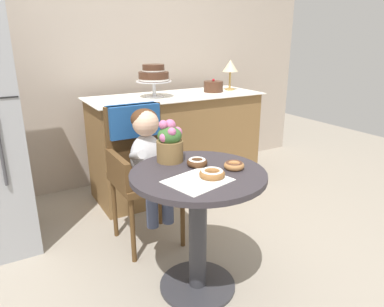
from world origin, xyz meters
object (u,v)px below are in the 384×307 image
Objects in this scene: donut_mid at (234,165)px; table_lamp at (230,67)px; donut_front at (212,173)px; flower_vase at (170,142)px; round_layer_cake at (213,87)px; cafe_table at (198,208)px; seated_child at (149,153)px; tiered_cake_stand at (154,76)px; wicker_chair at (140,152)px; donut_side at (197,162)px.

table_lamp is at bearing 55.06° from donut_mid.
donut_front is at bearing -128.50° from table_lamp.
flower_vase is 1.33× the size of round_layer_cake.
cafe_table is 6.57× the size of donut_mid.
donut_front is 0.35m from flower_vase.
donut_mid is 1.57m from round_layer_cake.
cafe_table is at bearing -84.74° from seated_child.
round_layer_cake is 0.63× the size of table_lamp.
flower_vase is (-0.00, -0.31, 0.15)m from seated_child.
donut_mid is at bearing 14.87° from donut_front.
cafe_table is 2.40× the size of tiered_cake_stand.
wicker_chair is at bearing -148.72° from round_layer_cake.
tiered_cake_stand is (0.39, 1.07, 0.25)m from flower_vase.
seated_child is 6.63× the size of donut_mid.
round_layer_cake is at bearing 53.87° from cafe_table.
wicker_chair is 4.00× the size of flower_vase.
round_layer_cake is (0.76, 1.36, 0.21)m from donut_mid.
tiered_cake_stand is (0.39, 0.76, 0.40)m from seated_child.
wicker_chair is 7.31× the size of donut_front.
seated_child is (-0.05, 0.54, 0.17)m from cafe_table.
table_lamp reaches higher than cafe_table.
wicker_chair is 0.85m from tiered_cake_stand.
wicker_chair is at bearing 98.47° from donut_side.
donut_front is at bearing -78.01° from flower_vase.
donut_side is 0.63× the size of round_layer_cake.
wicker_chair is 5.32× the size of round_layer_cake.
donut_side is 1.53m from round_layer_cake.
cafe_table is 1.46m from tiered_cake_stand.
round_layer_cake is at bearing 25.03° from wicker_chair.
table_lamp is (1.21, 0.79, 0.44)m from seated_child.
wicker_chair is 1.21m from round_layer_cake.
donut_side is at bearing -57.73° from flower_vase.
table_lamp is at bearing 48.93° from cafe_table.
table_lamp is (1.21, 0.63, 0.48)m from wicker_chair.
round_layer_cake is 0.27m from table_lamp.
seated_child is at bearing 101.29° from donut_side.
donut_front reaches higher than cafe_table.
round_layer_cake reaches higher than cafe_table.
donut_mid is (0.19, -0.06, 0.23)m from cafe_table.
seated_child is at bearing 95.26° from cafe_table.
flower_vase reaches higher than wicker_chair.
donut_side is (0.09, -0.46, 0.06)m from seated_child.
flower_vase is at bearing -96.28° from wicker_chair.
table_lamp reaches higher than wicker_chair.
donut_front is 1.48m from tiered_cake_stand.
donut_side is (0.02, 0.18, -0.00)m from donut_front.
cafe_table is 2.53× the size of table_lamp.
tiered_cake_stand is 1.05× the size of table_lamp.
flower_vase is 1.66m from table_lamp.
round_layer_cake is (1.00, 1.07, 0.12)m from flower_vase.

